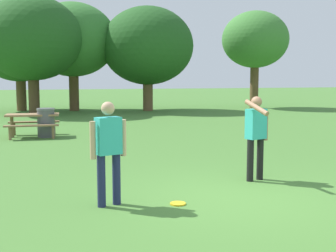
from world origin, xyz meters
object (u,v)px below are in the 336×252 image
object	(u,v)px
picnic_table_near	(33,120)
trash_can_further_along	(46,123)
frisbee	(178,204)
person_thrower	(256,132)
tree_tall_left	(19,45)
tree_back_left	(255,40)
person_catcher	(108,146)
tree_slender_mid	(148,46)
tree_broad_center	(32,38)
tree_far_right	(73,40)

from	to	relation	value
picnic_table_near	trash_can_further_along	distance (m)	0.45
frisbee	person_thrower	bearing A→B (deg)	31.49
tree_tall_left	tree_back_left	bearing A→B (deg)	-5.96
person_catcher	tree_back_left	distance (m)	22.29
picnic_table_near	person_thrower	bearing A→B (deg)	-59.78
trash_can_further_along	tree_tall_left	xyz separation A→B (m)	(-1.44, 11.86, 3.29)
frisbee	tree_slender_mid	xyz separation A→B (m)	(3.59, 18.57, 3.70)
tree_tall_left	tree_broad_center	distance (m)	2.77
person_thrower	tree_tall_left	xyz separation A→B (m)	(-5.42, 19.29, 2.82)
frisbee	tree_far_right	distance (m)	20.11
frisbee	trash_can_further_along	size ratio (longest dim) A/B	0.26
person_thrower	picnic_table_near	distance (m)	8.76
person_thrower	tree_slender_mid	size ratio (longest dim) A/B	0.28
tree_back_left	trash_can_further_along	bearing A→B (deg)	-140.40
tree_tall_left	tree_slender_mid	world-z (taller)	tree_slender_mid
frisbee	trash_can_further_along	distance (m)	8.86
frisbee	trash_can_further_along	xyz separation A→B (m)	(-2.06, 8.60, 0.47)
tree_broad_center	picnic_table_near	bearing A→B (deg)	-88.56
trash_can_further_along	tree_tall_left	world-z (taller)	tree_tall_left
tree_broad_center	tree_slender_mid	xyz separation A→B (m)	(6.30, 0.76, -0.24)
tree_slender_mid	tree_back_left	size ratio (longest dim) A/B	0.99
person_thrower	person_catcher	world-z (taller)	same
tree_back_left	picnic_table_near	bearing A→B (deg)	-141.70
tree_tall_left	tree_far_right	distance (m)	3.07
tree_slender_mid	trash_can_further_along	bearing A→B (deg)	-119.53
picnic_table_near	tree_broad_center	distance (m)	9.69
picnic_table_near	tree_tall_left	xyz separation A→B (m)	(-1.02, 11.73, 3.21)
frisbee	tree_slender_mid	size ratio (longest dim) A/B	0.04
person_thrower	person_catcher	size ratio (longest dim) A/B	1.00
person_thrower	picnic_table_near	world-z (taller)	person_thrower
person_catcher	tree_tall_left	distance (m)	20.58
tree_slender_mid	tree_tall_left	bearing A→B (deg)	165.09
person_catcher	picnic_table_near	bearing A→B (deg)	99.52
tree_broad_center	tree_slender_mid	distance (m)	6.35
person_thrower	frisbee	size ratio (longest dim) A/B	6.56
tree_broad_center	person_catcher	bearing A→B (deg)	-84.62
picnic_table_near	trash_can_further_along	world-z (taller)	trash_can_further_along
frisbee	tree_far_right	xyz separation A→B (m)	(-0.55, 19.70, 4.04)
picnic_table_near	tree_far_right	xyz separation A→B (m)	(1.94, 10.96, 3.49)
frisbee	picnic_table_near	size ratio (longest dim) A/B	0.14
trash_can_further_along	frisbee	bearing A→B (deg)	-76.52
person_catcher	tree_broad_center	size ratio (longest dim) A/B	0.27
picnic_table_near	tree_tall_left	bearing A→B (deg)	94.95
person_thrower	frisbee	xyz separation A→B (m)	(-1.92, -1.17, -0.95)
tree_broad_center	tree_far_right	world-z (taller)	tree_far_right
person_thrower	trash_can_further_along	distance (m)	8.44
tree_broad_center	tree_slender_mid	size ratio (longest dim) A/B	1.03
person_thrower	tree_far_right	world-z (taller)	tree_far_right
tree_back_left	person_catcher	bearing A→B (deg)	-121.64
person_thrower	tree_slender_mid	bearing A→B (deg)	84.52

